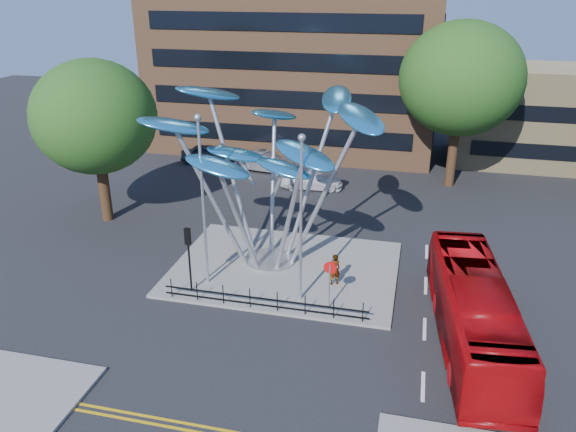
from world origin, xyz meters
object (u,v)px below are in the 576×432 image
(red_bus, at_px, (474,311))
(no_entry_sign_island, at_px, (330,277))
(pedestrian, at_px, (334,269))
(parked_car_mid, at_px, (265,162))
(traffic_light_island, at_px, (188,246))
(street_lamp_right, at_px, (301,205))
(leaf_sculpture, at_px, (268,143))
(tree_left, at_px, (94,117))
(parked_car_left, at_px, (209,154))
(tree_right, at_px, (461,79))
(street_lamp_left, at_px, (202,187))
(parked_car_right, at_px, (312,180))

(red_bus, bearing_deg, no_entry_sign_island, 164.32)
(pedestrian, xyz_separation_m, parked_car_mid, (-8.51, 17.25, -0.20))
(traffic_light_island, bearing_deg, parked_car_mid, 94.74)
(street_lamp_right, distance_m, no_entry_sign_island, 3.64)
(leaf_sculpture, bearing_deg, tree_left, 164.45)
(tree_left, bearing_deg, parked_car_left, 80.54)
(street_lamp_right, bearing_deg, tree_right, 68.46)
(leaf_sculpture, relative_size, street_lamp_left, 1.45)
(street_lamp_left, distance_m, pedestrian, 7.84)
(red_bus, bearing_deg, parked_car_left, 127.01)
(street_lamp_left, height_order, no_entry_sign_island, street_lamp_left)
(tree_left, height_order, street_lamp_left, tree_left)
(street_lamp_left, distance_m, parked_car_left, 21.33)
(pedestrian, bearing_deg, no_entry_sign_island, 63.50)
(tree_left, relative_size, no_entry_sign_island, 4.21)
(no_entry_sign_island, distance_m, parked_car_right, 16.98)
(traffic_light_island, height_order, red_bus, traffic_light_island)
(tree_right, height_order, parked_car_left, tree_right)
(traffic_light_island, distance_m, parked_car_mid, 19.69)
(street_lamp_right, bearing_deg, leaf_sculpture, 124.91)
(street_lamp_left, relative_size, parked_car_left, 1.87)
(red_bus, height_order, parked_car_right, red_bus)
(tree_left, bearing_deg, parked_car_right, 36.99)
(parked_car_left, distance_m, parked_car_mid, 5.30)
(leaf_sculpture, height_order, no_entry_sign_island, leaf_sculpture)
(leaf_sculpture, bearing_deg, tree_right, 56.69)
(tree_right, relative_size, parked_car_left, 2.57)
(tree_right, bearing_deg, street_lamp_left, -124.05)
(parked_car_mid, bearing_deg, parked_car_left, 87.29)
(street_lamp_left, distance_m, parked_car_mid, 19.21)
(traffic_light_island, relative_size, pedestrian, 2.03)
(tree_left, xyz_separation_m, pedestrian, (15.88, -5.20, -5.80))
(red_bus, height_order, parked_car_left, red_bus)
(leaf_sculpture, bearing_deg, parked_car_right, 90.24)
(parked_car_left, bearing_deg, parked_car_mid, -106.79)
(tree_right, height_order, leaf_sculpture, tree_right)
(street_lamp_left, relative_size, parked_car_mid, 1.82)
(leaf_sculpture, bearing_deg, street_lamp_left, -127.40)
(leaf_sculpture, relative_size, no_entry_sign_island, 5.19)
(traffic_light_island, distance_m, parked_car_left, 21.69)
(street_lamp_right, distance_m, parked_car_left, 23.89)
(parked_car_right, bearing_deg, traffic_light_island, 162.74)
(parked_car_left, relative_size, parked_car_right, 1.01)
(leaf_sculpture, relative_size, traffic_light_island, 3.71)
(red_bus, relative_size, pedestrian, 6.66)
(parked_car_mid, bearing_deg, street_lamp_right, -151.82)
(street_lamp_left, distance_m, parked_car_right, 16.32)
(red_bus, bearing_deg, leaf_sculpture, 147.25)
(street_lamp_left, bearing_deg, traffic_light_island, -116.57)
(street_lamp_right, height_order, no_entry_sign_island, street_lamp_right)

